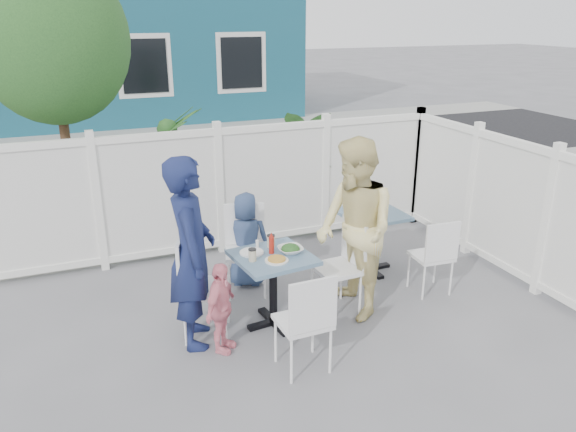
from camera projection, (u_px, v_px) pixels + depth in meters
name	position (u px, v px, depth m)	size (l,w,h in m)	color
ground	(282.00, 350.00, 5.14)	(80.00, 80.00, 0.00)	slate
near_sidewalk	(191.00, 217.00, 8.45)	(24.00, 2.60, 0.01)	gray
street	(152.00, 160.00, 11.68)	(24.00, 5.00, 0.01)	black
far_sidewalk	(132.00, 132.00, 14.38)	(24.00, 1.60, 0.01)	gray
building	(90.00, 8.00, 16.14)	(11.00, 6.00, 6.00)	#175368
fence_back	(220.00, 193.00, 7.00)	(5.86, 0.08, 1.60)	white
fence_right	(506.00, 209.00, 6.44)	(0.08, 3.66, 1.60)	white
tree	(52.00, 41.00, 6.57)	(1.80, 1.62, 3.59)	#382316
potted_shrub_a	(177.00, 174.00, 7.44)	(0.99, 0.99, 1.77)	#1F481E
potted_shrub_b	(315.00, 171.00, 8.08)	(1.35, 1.17, 1.50)	#1F481E
main_table	(273.00, 271.00, 5.38)	(0.78, 0.78, 0.74)	#436F88
spare_table	(371.00, 226.00, 6.53)	(0.72, 0.72, 0.73)	#436F88
chair_left	(196.00, 279.00, 5.20)	(0.56, 0.57, 1.00)	white
chair_right	(344.00, 259.00, 5.67)	(0.45, 0.46, 0.96)	white
chair_back	(245.00, 242.00, 6.09)	(0.53, 0.52, 0.96)	white
chair_near	(307.00, 317.00, 4.64)	(0.43, 0.42, 0.93)	white
chair_spare	(436.00, 252.00, 5.99)	(0.42, 0.40, 0.86)	white
man	(191.00, 253.00, 5.00)	(0.65, 0.43, 1.78)	#151E4A
woman	(355.00, 230.00, 5.48)	(0.88, 0.69, 1.81)	yellow
boy	(246.00, 240.00, 6.21)	(0.52, 0.34, 1.07)	navy
toddler	(221.00, 308.00, 4.99)	(0.51, 0.21, 0.86)	pink
plate_main	(277.00, 260.00, 5.20)	(0.22, 0.22, 0.01)	white
plate_side	(252.00, 252.00, 5.37)	(0.23, 0.23, 0.02)	white
salad_bowl	(290.00, 250.00, 5.38)	(0.24, 0.24, 0.06)	white
coffee_cup_a	(252.00, 255.00, 5.19)	(0.07, 0.07, 0.11)	beige
coffee_cup_b	(271.00, 242.00, 5.50)	(0.08, 0.08, 0.11)	beige
ketchup_bottle	(271.00, 245.00, 5.35)	(0.05, 0.05, 0.17)	#A81E13
salt_shaker	(257.00, 244.00, 5.49)	(0.03, 0.03, 0.08)	white
pepper_shaker	(258.00, 243.00, 5.54)	(0.03, 0.03, 0.06)	black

